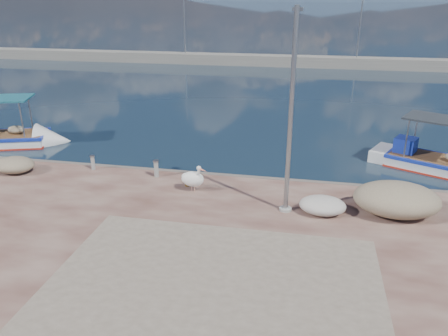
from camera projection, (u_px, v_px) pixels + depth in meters
ground at (202, 245)px, 14.54m from camera, size 1400.00×1400.00×0.00m
quay_patch at (211, 293)px, 11.44m from camera, size 9.00×7.00×0.01m
breakwater at (285, 61)px, 50.76m from camera, size 120.00×2.20×7.50m
boat_left at (2, 141)px, 24.17m from camera, size 6.78×4.03×3.10m
boat_right at (435, 165)px, 20.76m from camera, size 6.34×4.44×2.92m
pelican at (193, 179)px, 17.17m from camera, size 1.20×0.86×1.15m
lamp_post at (290, 122)px, 14.63m from camera, size 0.44×0.96×7.00m
bollard_near at (156, 168)px, 18.60m from camera, size 0.25×0.25×0.75m
bollard_far at (93, 162)px, 19.39m from camera, size 0.22×0.22×0.67m
potted_plant at (188, 181)px, 17.76m from camera, size 0.47×0.44×0.42m
net_pile_d at (322, 205)px, 15.51m from camera, size 1.65×1.24×0.62m
net_pile_c at (397, 199)px, 15.33m from camera, size 2.98×2.13×1.17m
net_pile_b at (15, 165)px, 19.11m from camera, size 1.74×1.36×0.68m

